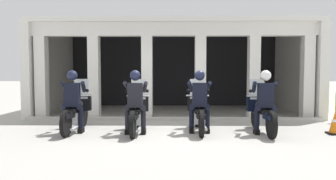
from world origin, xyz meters
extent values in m
plane|color=#A8A59E|center=(0.00, 3.00, 0.00)|extent=(80.00, 80.00, 0.00)
cube|color=black|center=(0.15, 6.30, 1.57)|extent=(9.71, 0.24, 3.14)
cube|color=silver|center=(0.15, 2.16, 2.92)|extent=(9.71, 0.36, 0.44)
cube|color=silver|center=(0.15, 4.15, 3.22)|extent=(9.71, 4.69, 0.16)
cube|color=silver|center=(-4.60, 4.15, 1.57)|extent=(0.30, 4.69, 3.14)
cube|color=silver|center=(4.91, 4.15, 1.57)|extent=(0.30, 4.69, 3.14)
cube|color=silver|center=(-4.20, 2.16, 1.35)|extent=(0.35, 0.36, 2.70)
cube|color=silver|center=(-2.46, 2.16, 1.35)|extent=(0.35, 0.36, 2.70)
cube|color=silver|center=(-0.72, 2.16, 1.35)|extent=(0.35, 0.36, 2.70)
cube|color=silver|center=(1.02, 2.16, 1.35)|extent=(0.35, 0.36, 2.70)
cube|color=silver|center=(2.77, 2.16, 1.35)|extent=(0.35, 0.36, 2.70)
cube|color=silver|center=(4.51, 2.16, 1.35)|extent=(0.35, 0.36, 2.70)
cube|color=#B7B5AD|center=(0.15, 1.66, 0.06)|extent=(9.31, 0.24, 0.12)
cylinder|color=black|center=(-2.40, 0.57, 0.32)|extent=(0.09, 0.64, 0.64)
cylinder|color=black|center=(-2.40, -0.83, 0.32)|extent=(0.09, 0.64, 0.64)
cube|color=black|center=(-2.40, 0.57, 0.53)|extent=(0.14, 0.44, 0.08)
cube|color=silver|center=(-2.40, -0.18, 0.37)|extent=(0.28, 0.44, 0.28)
cube|color=black|center=(-2.40, -0.13, 0.50)|extent=(0.18, 1.24, 0.16)
ellipsoid|color=black|center=(-2.40, 0.09, 0.68)|extent=(0.26, 0.48, 0.22)
cube|color=black|center=(-2.40, -0.31, 0.57)|extent=(0.24, 0.52, 0.10)
cube|color=black|center=(-2.40, -0.77, 0.50)|extent=(0.16, 0.48, 0.10)
cylinder|color=silver|center=(-2.40, 0.51, 0.56)|extent=(0.05, 0.24, 0.53)
cube|color=black|center=(-2.40, 0.45, 0.70)|extent=(0.52, 0.16, 0.44)
sphere|color=silver|center=(-2.40, 0.55, 0.72)|extent=(0.18, 0.18, 0.18)
cube|color=silver|center=(-2.40, 0.43, 1.07)|extent=(0.40, 0.14, 0.54)
cylinder|color=silver|center=(-2.40, 0.35, 0.90)|extent=(0.62, 0.04, 0.04)
cylinder|color=silver|center=(-2.28, -0.53, 0.18)|extent=(0.07, 0.55, 0.07)
cube|color=black|center=(-2.40, -0.33, 0.97)|extent=(0.36, 0.22, 0.60)
cube|color=black|center=(-2.40, -0.21, 0.99)|extent=(0.05, 0.02, 0.32)
sphere|color=tan|center=(-2.40, -0.31, 1.43)|extent=(0.21, 0.21, 0.21)
sphere|color=#191E38|center=(-2.40, -0.31, 1.46)|extent=(0.26, 0.26, 0.26)
cylinder|color=black|center=(-2.26, -0.31, 0.66)|extent=(0.26, 0.29, 0.17)
cylinder|color=black|center=(-2.20, -0.31, 0.39)|extent=(0.12, 0.12, 0.53)
cube|color=black|center=(-2.20, -0.30, 0.06)|extent=(0.11, 0.26, 0.12)
cylinder|color=black|center=(-2.54, -0.31, 0.66)|extent=(0.26, 0.29, 0.17)
cylinder|color=black|center=(-2.60, -0.31, 0.39)|extent=(0.12, 0.12, 0.53)
cube|color=black|center=(-2.60, -0.30, 0.06)|extent=(0.11, 0.26, 0.12)
cylinder|color=black|center=(-2.18, -0.10, 1.16)|extent=(0.19, 0.48, 0.31)
sphere|color=black|center=(-2.14, 0.11, 1.05)|extent=(0.09, 0.09, 0.09)
cylinder|color=black|center=(-2.62, -0.10, 1.16)|extent=(0.19, 0.48, 0.31)
sphere|color=black|center=(-2.66, 0.11, 1.05)|extent=(0.09, 0.09, 0.09)
cylinder|color=black|center=(-0.80, 0.45, 0.32)|extent=(0.09, 0.64, 0.64)
cylinder|color=black|center=(-0.80, -0.95, 0.32)|extent=(0.09, 0.64, 0.64)
cube|color=black|center=(-0.80, 0.45, 0.53)|extent=(0.14, 0.44, 0.08)
cube|color=silver|center=(-0.80, -0.30, 0.37)|extent=(0.28, 0.44, 0.28)
cube|color=black|center=(-0.80, -0.25, 0.50)|extent=(0.18, 1.24, 0.16)
ellipsoid|color=#B2B2B7|center=(-0.80, -0.03, 0.68)|extent=(0.26, 0.48, 0.22)
cube|color=black|center=(-0.80, -0.43, 0.57)|extent=(0.24, 0.52, 0.10)
cube|color=black|center=(-0.80, -0.89, 0.50)|extent=(0.16, 0.48, 0.10)
cylinder|color=silver|center=(-0.80, 0.39, 0.56)|extent=(0.05, 0.24, 0.53)
cube|color=black|center=(-0.80, 0.33, 0.70)|extent=(0.52, 0.16, 0.44)
sphere|color=silver|center=(-0.80, 0.43, 0.72)|extent=(0.18, 0.18, 0.18)
cube|color=silver|center=(-0.80, 0.31, 1.07)|extent=(0.40, 0.14, 0.54)
cylinder|color=silver|center=(-0.80, 0.23, 0.90)|extent=(0.62, 0.04, 0.04)
cylinder|color=silver|center=(-0.68, -0.65, 0.18)|extent=(0.07, 0.55, 0.07)
cube|color=black|center=(-0.80, -0.45, 0.97)|extent=(0.36, 0.22, 0.60)
cube|color=#591414|center=(-0.80, -0.33, 0.99)|extent=(0.05, 0.02, 0.32)
sphere|color=#936B51|center=(-0.80, -0.43, 1.43)|extent=(0.21, 0.21, 0.21)
sphere|color=#191E38|center=(-0.80, -0.43, 1.46)|extent=(0.26, 0.26, 0.26)
cylinder|color=black|center=(-0.66, -0.43, 0.66)|extent=(0.26, 0.29, 0.17)
cylinder|color=black|center=(-0.60, -0.43, 0.39)|extent=(0.12, 0.12, 0.53)
cube|color=black|center=(-0.60, -0.42, 0.06)|extent=(0.11, 0.26, 0.12)
cylinder|color=black|center=(-0.94, -0.43, 0.66)|extent=(0.26, 0.29, 0.17)
cylinder|color=black|center=(-1.00, -0.43, 0.39)|extent=(0.12, 0.12, 0.53)
cube|color=black|center=(-1.00, -0.42, 0.06)|extent=(0.11, 0.26, 0.12)
cylinder|color=black|center=(-0.58, -0.22, 1.16)|extent=(0.19, 0.48, 0.31)
sphere|color=black|center=(-0.54, -0.01, 1.05)|extent=(0.09, 0.09, 0.09)
cylinder|color=black|center=(-1.02, -0.22, 1.16)|extent=(0.19, 0.48, 0.31)
sphere|color=black|center=(-1.06, -0.01, 1.05)|extent=(0.09, 0.09, 0.09)
cylinder|color=black|center=(0.80, 0.62, 0.32)|extent=(0.09, 0.64, 0.64)
cylinder|color=black|center=(0.80, -0.78, 0.32)|extent=(0.09, 0.64, 0.64)
cube|color=black|center=(0.80, 0.62, 0.53)|extent=(0.14, 0.44, 0.08)
cube|color=silver|center=(0.80, -0.13, 0.37)|extent=(0.28, 0.44, 0.28)
cube|color=black|center=(0.80, -0.08, 0.50)|extent=(0.18, 1.24, 0.16)
ellipsoid|color=#B2B2B7|center=(0.80, 0.14, 0.68)|extent=(0.26, 0.48, 0.22)
cube|color=black|center=(0.80, -0.26, 0.57)|extent=(0.24, 0.52, 0.10)
cube|color=black|center=(0.80, -0.72, 0.50)|extent=(0.16, 0.48, 0.10)
cylinder|color=silver|center=(0.80, 0.56, 0.56)|extent=(0.05, 0.24, 0.53)
cube|color=black|center=(0.80, 0.50, 0.70)|extent=(0.52, 0.16, 0.44)
sphere|color=silver|center=(0.80, 0.60, 0.72)|extent=(0.18, 0.18, 0.18)
cube|color=silver|center=(0.80, 0.48, 1.07)|extent=(0.40, 0.14, 0.54)
cylinder|color=silver|center=(0.80, 0.40, 0.90)|extent=(0.62, 0.04, 0.04)
cylinder|color=silver|center=(0.92, -0.48, 0.18)|extent=(0.07, 0.55, 0.07)
cube|color=black|center=(0.80, -0.28, 0.97)|extent=(0.36, 0.22, 0.60)
cube|color=black|center=(0.80, -0.16, 0.99)|extent=(0.05, 0.02, 0.32)
sphere|color=tan|center=(0.80, -0.26, 1.43)|extent=(0.21, 0.21, 0.21)
sphere|color=#191E38|center=(0.80, -0.26, 1.46)|extent=(0.26, 0.26, 0.26)
cylinder|color=black|center=(0.94, -0.26, 0.66)|extent=(0.26, 0.29, 0.17)
cylinder|color=black|center=(1.00, -0.26, 0.39)|extent=(0.12, 0.12, 0.53)
cube|color=black|center=(1.00, -0.25, 0.06)|extent=(0.11, 0.26, 0.12)
cylinder|color=black|center=(0.66, -0.26, 0.66)|extent=(0.26, 0.29, 0.17)
cylinder|color=black|center=(0.60, -0.26, 0.39)|extent=(0.12, 0.12, 0.53)
cube|color=black|center=(0.60, -0.25, 0.06)|extent=(0.11, 0.26, 0.12)
cylinder|color=black|center=(1.02, -0.05, 1.16)|extent=(0.19, 0.48, 0.31)
sphere|color=black|center=(1.06, 0.16, 1.05)|extent=(0.09, 0.09, 0.09)
cylinder|color=black|center=(0.58, -0.05, 1.16)|extent=(0.19, 0.48, 0.31)
sphere|color=black|center=(0.54, 0.16, 1.05)|extent=(0.09, 0.09, 0.09)
cylinder|color=black|center=(2.40, 0.46, 0.32)|extent=(0.09, 0.64, 0.64)
cylinder|color=black|center=(2.40, -0.94, 0.32)|extent=(0.09, 0.64, 0.64)
cube|color=black|center=(2.40, 0.46, 0.53)|extent=(0.14, 0.44, 0.08)
cube|color=silver|center=(2.40, -0.29, 0.37)|extent=(0.28, 0.44, 0.28)
cube|color=black|center=(2.40, -0.24, 0.50)|extent=(0.18, 1.24, 0.16)
ellipsoid|color=black|center=(2.40, -0.02, 0.68)|extent=(0.26, 0.48, 0.22)
cube|color=black|center=(2.40, -0.42, 0.57)|extent=(0.24, 0.52, 0.10)
cube|color=black|center=(2.40, -0.88, 0.50)|extent=(0.16, 0.48, 0.10)
cylinder|color=silver|center=(2.40, 0.40, 0.56)|extent=(0.05, 0.24, 0.53)
cube|color=black|center=(2.40, 0.34, 0.70)|extent=(0.52, 0.16, 0.44)
sphere|color=silver|center=(2.40, 0.44, 0.72)|extent=(0.18, 0.18, 0.18)
cube|color=silver|center=(2.40, 0.32, 1.07)|extent=(0.40, 0.14, 0.54)
cylinder|color=silver|center=(2.40, 0.24, 0.90)|extent=(0.62, 0.04, 0.04)
cylinder|color=silver|center=(2.52, -0.64, 0.18)|extent=(0.07, 0.55, 0.07)
cube|color=black|center=(2.40, -0.44, 0.97)|extent=(0.36, 0.22, 0.60)
cube|color=black|center=(2.40, -0.32, 0.99)|extent=(0.05, 0.02, 0.32)
sphere|color=tan|center=(2.40, -0.42, 1.43)|extent=(0.21, 0.21, 0.21)
sphere|color=silver|center=(2.40, -0.42, 1.46)|extent=(0.26, 0.26, 0.26)
cylinder|color=black|center=(2.54, -0.42, 0.66)|extent=(0.26, 0.29, 0.17)
cylinder|color=black|center=(2.60, -0.42, 0.39)|extent=(0.12, 0.12, 0.53)
cube|color=black|center=(2.60, -0.41, 0.06)|extent=(0.11, 0.26, 0.12)
cylinder|color=black|center=(2.26, -0.42, 0.66)|extent=(0.26, 0.29, 0.17)
cylinder|color=black|center=(2.20, -0.42, 0.39)|extent=(0.12, 0.12, 0.53)
cube|color=black|center=(2.20, -0.41, 0.06)|extent=(0.11, 0.26, 0.12)
cylinder|color=black|center=(2.62, -0.21, 1.16)|extent=(0.19, 0.48, 0.31)
sphere|color=black|center=(2.66, 0.00, 1.05)|extent=(0.09, 0.09, 0.09)
cylinder|color=black|center=(2.18, -0.21, 1.16)|extent=(0.19, 0.48, 0.31)
sphere|color=black|center=(2.14, 0.00, 1.05)|extent=(0.09, 0.09, 0.09)
cube|color=black|center=(4.14, -0.37, 0.02)|extent=(0.34, 0.34, 0.04)
cone|color=orange|center=(4.14, -0.37, 0.32)|extent=(0.28, 0.28, 0.55)
cylinder|color=white|center=(4.14, -0.37, 0.34)|extent=(0.17, 0.17, 0.06)
camera|label=1|loc=(0.13, -8.08, 1.54)|focal=33.38mm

